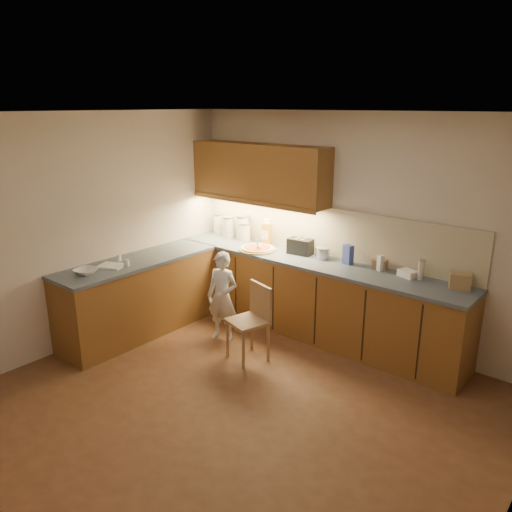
# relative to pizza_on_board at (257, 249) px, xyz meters

# --- Properties ---
(room) EXTENTS (4.54, 4.50, 2.62)m
(room) POSITION_rel_pizza_on_board_xyz_m (1.11, -1.60, 0.74)
(room) COLOR brown
(room) RESTS_ON ground
(l_counter) EXTENTS (3.77, 2.62, 0.92)m
(l_counter) POSITION_rel_pizza_on_board_xyz_m (0.19, -0.36, -0.48)
(l_counter) COLOR brown
(l_counter) RESTS_ON ground
(backsplash) EXTENTS (3.75, 0.02, 0.58)m
(backsplash) POSITION_rel_pizza_on_board_xyz_m (0.74, 0.38, 0.27)
(backsplash) COLOR beige
(backsplash) RESTS_ON l_counter
(upper_cabinets) EXTENTS (1.95, 0.36, 0.73)m
(upper_cabinets) POSITION_rel_pizza_on_board_xyz_m (-0.16, 0.22, 0.91)
(upper_cabinets) COLOR brown
(upper_cabinets) RESTS_ON ground
(pizza_on_board) EXTENTS (0.47, 0.47, 0.19)m
(pizza_on_board) POSITION_rel_pizza_on_board_xyz_m (0.00, 0.00, 0.00)
(pizza_on_board) COLOR tan
(pizza_on_board) RESTS_ON l_counter
(child) EXTENTS (0.43, 0.33, 1.06)m
(child) POSITION_rel_pizza_on_board_xyz_m (0.06, -0.71, -0.41)
(child) COLOR silver
(child) RESTS_ON ground
(wooden_chair) EXTENTS (0.46, 0.46, 0.83)m
(wooden_chair) POSITION_rel_pizza_on_board_xyz_m (0.62, -0.84, -0.46)
(wooden_chair) COLOR tan
(wooden_chair) RESTS_ON ground
(mixing_bowl) EXTENTS (0.28, 0.28, 0.06)m
(mixing_bowl) POSITION_rel_pizza_on_board_xyz_m (-0.84, -1.87, 0.01)
(mixing_bowl) COLOR white
(mixing_bowl) RESTS_ON l_counter
(canister_a) EXTENTS (0.14, 0.14, 0.29)m
(canister_a) POSITION_rel_pizza_on_board_xyz_m (-0.93, 0.28, 0.12)
(canister_a) COLOR silver
(canister_a) RESTS_ON l_counter
(canister_b) EXTENTS (0.17, 0.17, 0.30)m
(canister_b) POSITION_rel_pizza_on_board_xyz_m (-0.69, 0.22, 0.13)
(canister_b) COLOR beige
(canister_b) RESTS_ON l_counter
(canister_c) EXTENTS (0.18, 0.18, 0.33)m
(canister_c) POSITION_rel_pizza_on_board_xyz_m (-0.48, 0.27, 0.15)
(canister_c) COLOR beige
(canister_c) RESTS_ON l_counter
(canister_d) EXTENTS (0.15, 0.15, 0.24)m
(canister_d) POSITION_rel_pizza_on_board_xyz_m (-0.41, 0.24, 0.10)
(canister_d) COLOR white
(canister_d) RESTS_ON l_counter
(oil_jug) EXTENTS (0.14, 0.12, 0.34)m
(oil_jug) POSITION_rel_pizza_on_board_xyz_m (-0.05, 0.25, 0.14)
(oil_jug) COLOR #AD8722
(oil_jug) RESTS_ON l_counter
(toaster) EXTENTS (0.31, 0.20, 0.19)m
(toaster) POSITION_rel_pizza_on_board_xyz_m (0.50, 0.21, 0.07)
(toaster) COLOR black
(toaster) RESTS_ON l_counter
(steel_pot) EXTENTS (0.18, 0.18, 0.14)m
(steel_pot) POSITION_rel_pizza_on_board_xyz_m (0.81, 0.22, 0.05)
(steel_pot) COLOR #B6B6BB
(steel_pot) RESTS_ON l_counter
(blue_box) EXTENTS (0.12, 0.10, 0.22)m
(blue_box) POSITION_rel_pizza_on_board_xyz_m (1.14, 0.23, 0.09)
(blue_box) COLOR #3848A8
(blue_box) RESTS_ON l_counter
(card_box_a) EXTENTS (0.17, 0.13, 0.11)m
(card_box_a) POSITION_rel_pizza_on_board_xyz_m (1.51, 0.29, 0.03)
(card_box_a) COLOR #AC7D5C
(card_box_a) RESTS_ON l_counter
(white_bottle) EXTENTS (0.07, 0.07, 0.17)m
(white_bottle) POSITION_rel_pizza_on_board_xyz_m (1.54, 0.24, 0.07)
(white_bottle) COLOR white
(white_bottle) RESTS_ON l_counter
(flat_pack) EXTENTS (0.21, 0.18, 0.07)m
(flat_pack) POSITION_rel_pizza_on_board_xyz_m (1.86, 0.24, 0.02)
(flat_pack) COLOR white
(flat_pack) RESTS_ON l_counter
(tall_jar) EXTENTS (0.07, 0.07, 0.22)m
(tall_jar) POSITION_rel_pizza_on_board_xyz_m (1.99, 0.24, 0.09)
(tall_jar) COLOR beige
(tall_jar) RESTS_ON l_counter
(card_box_b) EXTENTS (0.24, 0.22, 0.15)m
(card_box_b) POSITION_rel_pizza_on_board_xyz_m (2.39, 0.24, 0.06)
(card_box_b) COLOR tan
(card_box_b) RESTS_ON l_counter
(dough_cloth) EXTENTS (0.34, 0.31, 0.02)m
(dough_cloth) POSITION_rel_pizza_on_board_xyz_m (-0.84, -1.55, -0.01)
(dough_cloth) COLOR white
(dough_cloth) RESTS_ON l_counter
(spice_jar_a) EXTENTS (0.06, 0.06, 0.07)m
(spice_jar_a) POSITION_rel_pizza_on_board_xyz_m (-0.97, -1.36, 0.02)
(spice_jar_a) COLOR white
(spice_jar_a) RESTS_ON l_counter
(spice_jar_b) EXTENTS (0.07, 0.07, 0.08)m
(spice_jar_b) POSITION_rel_pizza_on_board_xyz_m (-0.73, -1.43, 0.02)
(spice_jar_b) COLOR white
(spice_jar_b) RESTS_ON l_counter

